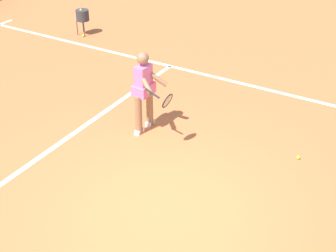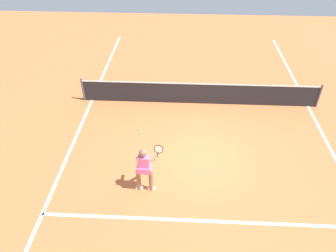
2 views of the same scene
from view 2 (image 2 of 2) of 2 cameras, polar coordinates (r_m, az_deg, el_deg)
ground_plane at (r=10.80m, az=5.82°, el=-5.39°), size 28.41×28.41×0.00m
service_line_marking at (r=9.10m, az=6.31°, el=-16.31°), size 8.85×0.10×0.01m
sideline_left_marking at (r=11.40m, az=-17.02°, el=-4.39°), size 0.10×19.85×0.01m
court_net at (r=13.07m, az=5.53°, el=5.73°), size 9.53×0.08×1.01m
tennis_player at (r=9.18m, az=-4.17°, el=-7.37°), size 0.78×0.92×1.55m
tennis_ball_mid at (r=11.84m, az=-5.02°, el=-0.61°), size 0.07×0.07×0.07m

